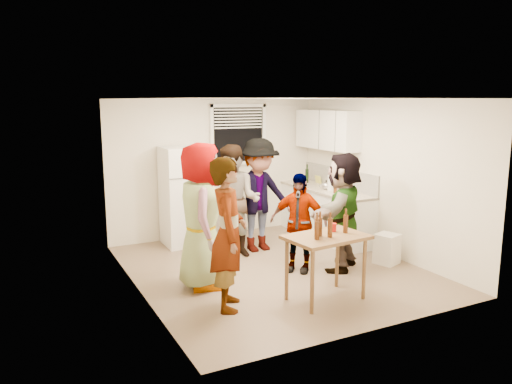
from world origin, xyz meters
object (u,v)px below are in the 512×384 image
serving_table (325,299)px  guest_orange (341,268)px  guest_grey (202,286)px  guest_black (298,270)px  guest_back_right (259,250)px  kettle (326,190)px  guest_back_left (235,255)px  trash_bin (387,248)px  beer_bottle_counter (335,193)px  beer_bottle_table (317,239)px  wine_bottle (307,183)px  red_cup (333,231)px  refrigerator (184,196)px  blue_cup (341,198)px  guest_stripe (229,307)px

serving_table → guest_orange: 1.26m
guest_grey → guest_black: 1.48m
guest_back_right → guest_grey: bearing=-143.2°
kettle → guest_back_left: (-1.89, -0.19, -0.90)m
trash_bin → serving_table: 1.83m
guest_grey → beer_bottle_counter: bearing=-55.3°
guest_back_left → guest_orange: (1.17, -1.29, 0.00)m
beer_bottle_table → trash_bin: bearing=24.2°
wine_bottle → guest_back_right: bearing=-149.2°
trash_bin → guest_orange: (-0.75, 0.13, -0.25)m
guest_grey → guest_back_left: 1.41m
kettle → serving_table: size_ratio=0.22×
red_cup → guest_orange: size_ratio=0.06×
serving_table → guest_black: 1.11m
kettle → guest_back_right: size_ratio=0.12×
kettle → guest_back_left: size_ratio=0.12×
refrigerator → red_cup: size_ratio=16.09×
refrigerator → trash_bin: refrigerator is taller
blue_cup → trash_bin: bearing=-74.9°
wine_bottle → beer_bottle_table: 3.78m
wine_bottle → kettle: bearing=-97.2°
serving_table → guest_back_left: 2.18m
refrigerator → wine_bottle: (2.50, -0.01, 0.05)m
serving_table → guest_black: serving_table is taller
refrigerator → beer_bottle_counter: refrigerator is taller
beer_bottle_counter → beer_bottle_table: 2.76m
blue_cup → beer_bottle_table: size_ratio=0.56×
wine_bottle → blue_cup: 1.56m
kettle → serving_table: kettle is taller
wine_bottle → guest_back_right: size_ratio=0.14×
wine_bottle → guest_black: size_ratio=0.18×
refrigerator → guest_back_right: bearing=-42.6°
beer_bottle_counter → guest_grey: 3.07m
trash_bin → beer_bottle_table: 2.12m
kettle → guest_orange: 1.88m
guest_stripe → beer_bottle_counter: bearing=-34.5°
serving_table → beer_bottle_table: size_ratio=4.39×
guest_back_left → guest_orange: size_ratio=1.03×
blue_cup → refrigerator: bearing=144.9°
red_cup → guest_grey: red_cup is taller
blue_cup → guest_grey: blue_cup is taller
red_cup → guest_back_right: bearing=89.4°
trash_bin → red_cup: size_ratio=4.39×
beer_bottle_counter → red_cup: 2.34m
wine_bottle → guest_orange: size_ratio=0.15×
kettle → guest_grey: bearing=-159.0°
kettle → beer_bottle_counter: size_ratio=0.96×
refrigerator → guest_back_right: size_ratio=0.91×
red_cup → trash_bin: bearing=22.8°
red_cup → guest_orange: (0.71, 0.75, -0.83)m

